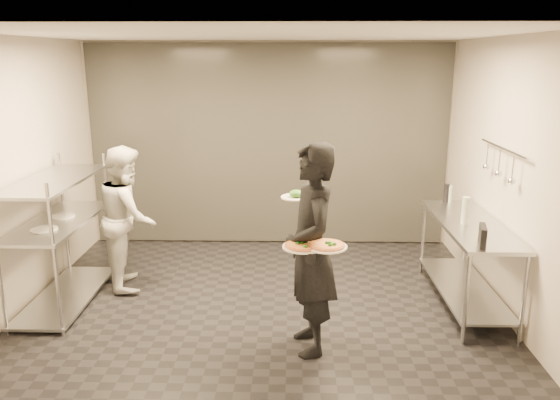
{
  "coord_description": "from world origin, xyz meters",
  "views": [
    {
      "loc": [
        0.32,
        -5.47,
        2.6
      ],
      "look_at": [
        0.19,
        0.18,
        1.1
      ],
      "focal_mm": 35.0,
      "sensor_mm": 36.0,
      "label": 1
    }
  ],
  "objects_px": {
    "prep_counter": "(467,249)",
    "bottle_dark": "(446,193)",
    "pass_rack": "(60,233)",
    "pos_monitor": "(483,236)",
    "waiter": "(311,250)",
    "bottle_clear": "(450,194)",
    "pizza_plate_far": "(327,245)",
    "pizza_plate_near": "(303,246)",
    "chef": "(128,217)",
    "bottle_green": "(466,210)",
    "salad_plate": "(296,195)"
  },
  "relations": [
    {
      "from": "prep_counter",
      "to": "bottle_dark",
      "type": "xyz_separation_m",
      "value": [
        -0.04,
        0.8,
        0.41
      ]
    },
    {
      "from": "pass_rack",
      "to": "pos_monitor",
      "type": "height_order",
      "value": "pass_rack"
    },
    {
      "from": "pass_rack",
      "to": "prep_counter",
      "type": "xyz_separation_m",
      "value": [
        4.33,
        0.0,
        -0.14
      ]
    },
    {
      "from": "waiter",
      "to": "bottle_clear",
      "type": "relative_size",
      "value": 9.43
    },
    {
      "from": "prep_counter",
      "to": "waiter",
      "type": "distance_m",
      "value": 1.97
    },
    {
      "from": "prep_counter",
      "to": "pos_monitor",
      "type": "bearing_deg",
      "value": -99.46
    },
    {
      "from": "bottle_clear",
      "to": "pos_monitor",
      "type": "bearing_deg",
      "value": -94.63
    },
    {
      "from": "bottle_dark",
      "to": "pass_rack",
      "type": "bearing_deg",
      "value": -169.41
    },
    {
      "from": "pizza_plate_far",
      "to": "waiter",
      "type": "bearing_deg",
      "value": 118.63
    },
    {
      "from": "prep_counter",
      "to": "pos_monitor",
      "type": "height_order",
      "value": "pos_monitor"
    },
    {
      "from": "pizza_plate_near",
      "to": "bottle_clear",
      "type": "bearing_deg",
      "value": 47.73
    },
    {
      "from": "bottle_clear",
      "to": "pass_rack",
      "type": "bearing_deg",
      "value": -169.51
    },
    {
      "from": "pos_monitor",
      "to": "pass_rack",
      "type": "bearing_deg",
      "value": -175.62
    },
    {
      "from": "chef",
      "to": "pizza_plate_near",
      "type": "distance_m",
      "value": 2.54
    },
    {
      "from": "prep_counter",
      "to": "chef",
      "type": "distance_m",
      "value": 3.76
    },
    {
      "from": "pass_rack",
      "to": "pos_monitor",
      "type": "bearing_deg",
      "value": -9.67
    },
    {
      "from": "pizza_plate_near",
      "to": "bottle_green",
      "type": "bearing_deg",
      "value": 32.95
    },
    {
      "from": "pass_rack",
      "to": "pizza_plate_near",
      "type": "relative_size",
      "value": 4.63
    },
    {
      "from": "bottle_dark",
      "to": "bottle_green",
      "type": "bearing_deg",
      "value": -92.51
    },
    {
      "from": "bottle_green",
      "to": "bottle_clear",
      "type": "distance_m",
      "value": 0.85
    },
    {
      "from": "waiter",
      "to": "pizza_plate_far",
      "type": "distance_m",
      "value": 0.28
    },
    {
      "from": "salad_plate",
      "to": "bottle_green",
      "type": "relative_size",
      "value": 1.01
    },
    {
      "from": "bottle_dark",
      "to": "pizza_plate_near",
      "type": "bearing_deg",
      "value": -131.63
    },
    {
      "from": "pizza_plate_near",
      "to": "pos_monitor",
      "type": "bearing_deg",
      "value": 14.52
    },
    {
      "from": "pizza_plate_near",
      "to": "pizza_plate_far",
      "type": "distance_m",
      "value": 0.2
    },
    {
      "from": "waiter",
      "to": "salad_plate",
      "type": "height_order",
      "value": "waiter"
    },
    {
      "from": "salad_plate",
      "to": "bottle_clear",
      "type": "distance_m",
      "value": 2.33
    },
    {
      "from": "chef",
      "to": "bottle_green",
      "type": "xyz_separation_m",
      "value": [
        3.66,
        -0.5,
        0.24
      ]
    },
    {
      "from": "bottle_clear",
      "to": "salad_plate",
      "type": "bearing_deg",
      "value": -142.31
    },
    {
      "from": "bottle_green",
      "to": "pass_rack",
      "type": "bearing_deg",
      "value": 179.37
    },
    {
      "from": "prep_counter",
      "to": "bottle_dark",
      "type": "bearing_deg",
      "value": 92.57
    },
    {
      "from": "pos_monitor",
      "to": "bottle_dark",
      "type": "height_order",
      "value": "bottle_dark"
    },
    {
      "from": "salad_plate",
      "to": "pass_rack",
      "type": "bearing_deg",
      "value": 166.48
    },
    {
      "from": "pass_rack",
      "to": "bottle_dark",
      "type": "relative_size",
      "value": 7.23
    },
    {
      "from": "salad_plate",
      "to": "bottle_green",
      "type": "distance_m",
      "value": 1.85
    },
    {
      "from": "prep_counter",
      "to": "pass_rack",
      "type": "bearing_deg",
      "value": -179.97
    },
    {
      "from": "pizza_plate_near",
      "to": "pos_monitor",
      "type": "relative_size",
      "value": 1.34
    },
    {
      "from": "bottle_green",
      "to": "bottle_clear",
      "type": "bearing_deg",
      "value": 84.86
    },
    {
      "from": "pizza_plate_near",
      "to": "bottle_clear",
      "type": "relative_size",
      "value": 1.72
    },
    {
      "from": "pass_rack",
      "to": "pos_monitor",
      "type": "xyz_separation_m",
      "value": [
        4.21,
        -0.72,
        0.24
      ]
    },
    {
      "from": "pos_monitor",
      "to": "bottle_clear",
      "type": "relative_size",
      "value": 1.28
    },
    {
      "from": "pass_rack",
      "to": "bottle_clear",
      "type": "distance_m",
      "value": 4.41
    },
    {
      "from": "pass_rack",
      "to": "prep_counter",
      "type": "bearing_deg",
      "value": 0.03
    },
    {
      "from": "prep_counter",
      "to": "waiter",
      "type": "height_order",
      "value": "waiter"
    },
    {
      "from": "prep_counter",
      "to": "chef",
      "type": "bearing_deg",
      "value": 173.09
    },
    {
      "from": "prep_counter",
      "to": "salad_plate",
      "type": "height_order",
      "value": "salad_plate"
    },
    {
      "from": "pos_monitor",
      "to": "bottle_green",
      "type": "distance_m",
      "value": 0.67
    },
    {
      "from": "pass_rack",
      "to": "bottle_dark",
      "type": "bearing_deg",
      "value": 10.59
    },
    {
      "from": "waiter",
      "to": "bottle_green",
      "type": "distance_m",
      "value": 1.86
    },
    {
      "from": "pass_rack",
      "to": "pizza_plate_near",
      "type": "height_order",
      "value": "pass_rack"
    }
  ]
}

